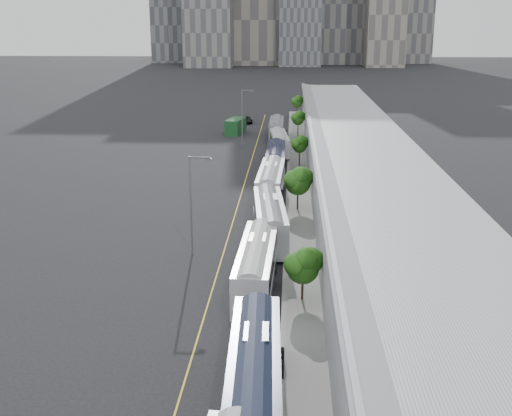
# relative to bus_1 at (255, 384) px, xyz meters

# --- Properties ---
(sidewalk) EXTENTS (10.00, 170.00, 0.12)m
(sidewalk) POSITION_rel_bus_1_xyz_m (6.21, 36.92, -1.64)
(sidewalk) COLOR gray
(sidewalk) RESTS_ON ground
(lane_line) EXTENTS (0.12, 160.00, 0.02)m
(lane_line) POSITION_rel_bus_1_xyz_m (-4.29, 36.92, -1.69)
(lane_line) COLOR gold
(lane_line) RESTS_ON ground
(depot) EXTENTS (12.45, 160.40, 7.20)m
(depot) POSITION_rel_bus_1_xyz_m (10.21, 36.92, 1.82)
(depot) COLOR gray
(depot) RESTS_ON ground
(bus_1) EXTENTS (3.24, 13.83, 4.02)m
(bus_1) POSITION_rel_bus_1_xyz_m (0.00, 0.00, 0.00)
(bus_1) COLOR #161D31
(bus_1) RESTS_ON ground
(bus_2) EXTENTS (3.03, 13.34, 3.88)m
(bus_2) POSITION_rel_bus_1_xyz_m (-0.80, 16.56, -0.06)
(bus_2) COLOR #B8B8BA
(bus_2) RESTS_ON ground
(bus_3) EXTENTS (3.90, 13.83, 3.99)m
(bus_3) POSITION_rel_bus_1_xyz_m (-0.19, 28.49, -0.01)
(bus_3) COLOR gray
(bus_3) RESTS_ON ground
(bus_4) EXTENTS (3.19, 13.90, 4.04)m
(bus_4) POSITION_rel_bus_1_xyz_m (-0.57, 43.39, 0.01)
(bus_4) COLOR #B5B8C0
(bus_4) RESTS_ON ground
(bus_5) EXTENTS (2.85, 12.77, 3.73)m
(bus_5) POSITION_rel_bus_1_xyz_m (-0.39, 58.34, -0.12)
(bus_5) COLOR #161832
(bus_5) RESTS_ON ground
(bus_6) EXTENTS (3.48, 12.14, 3.50)m
(bus_6) POSITION_rel_bus_1_xyz_m (-0.11, 71.13, -0.22)
(bus_6) COLOR silver
(bus_6) RESTS_ON ground
(bus_7) EXTENTS (2.79, 12.46, 3.64)m
(bus_7) POSITION_rel_bus_1_xyz_m (-0.96, 85.32, -0.16)
(bus_7) COLOR gray
(bus_7) RESTS_ON ground
(tree_1) EXTENTS (2.50, 2.50, 4.30)m
(tree_1) POSITION_rel_bus_1_xyz_m (2.77, 14.62, 1.35)
(tree_1) COLOR black
(tree_1) RESTS_ON ground
(tree_2) EXTENTS (2.88, 2.88, 5.04)m
(tree_2) POSITION_rel_bus_1_xyz_m (2.57, 39.27, 1.89)
(tree_2) COLOR black
(tree_2) RESTS_ON ground
(tree_3) EXTENTS (2.09, 2.09, 4.53)m
(tree_3) POSITION_rel_bus_1_xyz_m (2.97, 61.48, 1.76)
(tree_3) COLOR black
(tree_3) RESTS_ON ground
(tree_4) EXTENTS (2.17, 2.17, 4.94)m
(tree_4) POSITION_rel_bus_1_xyz_m (2.93, 85.54, 2.14)
(tree_4) COLOR black
(tree_4) RESTS_ON ground
(tree_5) EXTENTS (2.22, 2.22, 5.07)m
(tree_5) POSITION_rel_bus_1_xyz_m (2.91, 109.75, 2.25)
(tree_5) COLOR black
(tree_5) RESTS_ON ground
(street_lamp_near) EXTENTS (2.04, 0.22, 9.09)m
(street_lamp_near) POSITION_rel_bus_1_xyz_m (-6.90, 24.23, 3.54)
(street_lamp_near) COLOR #59595E
(street_lamp_near) RESTS_ON ground
(street_lamp_far) EXTENTS (2.04, 0.22, 9.66)m
(street_lamp_far) POSITION_rel_bus_1_xyz_m (-6.32, 76.35, 3.83)
(street_lamp_far) COLOR #59595E
(street_lamp_far) RESTS_ON ground
(shipping_container) EXTENTS (3.66, 7.02, 2.86)m
(shipping_container) POSITION_rel_bus_1_xyz_m (-8.80, 90.17, -0.27)
(shipping_container) COLOR #123C1A
(shipping_container) RESTS_ON ground
(suv) EXTENTS (3.20, 5.39, 1.40)m
(suv) POSITION_rel_bus_1_xyz_m (-7.79, 103.84, -0.99)
(suv) COLOR black
(suv) RESTS_ON ground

